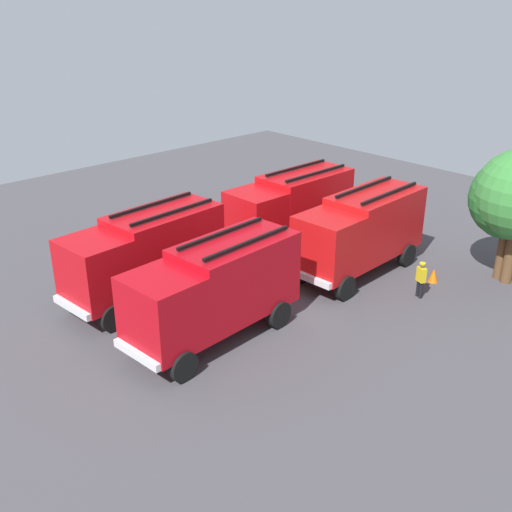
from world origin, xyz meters
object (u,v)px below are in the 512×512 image
at_px(fire_truck_0, 291,206).
at_px(firefighter_0, 421,278).
at_px(fire_truck_1, 145,252).
at_px(tree_0, 512,199).
at_px(traffic_cone_0, 289,271).
at_px(traffic_cone_1, 433,275).
at_px(fire_truck_3, 215,287).
at_px(fire_truck_2, 361,230).
at_px(firefighter_1, 120,257).

xyz_separation_m(fire_truck_0, firefighter_0, (0.10, 7.87, -1.25)).
relative_size(fire_truck_0, fire_truck_1, 0.98).
relative_size(tree_0, traffic_cone_0, 7.97).
bearing_deg(traffic_cone_0, traffic_cone_1, 133.67).
height_order(fire_truck_3, firefighter_0, fire_truck_3).
distance_m(fire_truck_2, traffic_cone_1, 3.89).
bearing_deg(firefighter_0, fire_truck_3, -179.93).
relative_size(fire_truck_1, traffic_cone_0, 10.30).
bearing_deg(firefighter_1, fire_truck_1, 165.09).
bearing_deg(fire_truck_3, firefighter_1, -95.38).
height_order(fire_truck_2, traffic_cone_0, fire_truck_2).
relative_size(fire_truck_1, traffic_cone_1, 11.72).
relative_size(fire_truck_3, traffic_cone_0, 10.27).
bearing_deg(fire_truck_0, fire_truck_3, 27.22).
bearing_deg(fire_truck_3, firefighter_0, 154.61).
bearing_deg(fire_truck_1, traffic_cone_0, 149.82).
height_order(fire_truck_0, fire_truck_1, same).
xyz_separation_m(fire_truck_0, firefighter_1, (8.44, -2.70, -1.17)).
relative_size(fire_truck_0, firefighter_0, 4.44).
bearing_deg(fire_truck_0, firefighter_0, 89.37).
height_order(fire_truck_1, fire_truck_2, same).
bearing_deg(tree_0, fire_truck_2, -48.58).
distance_m(firefighter_1, traffic_cone_0, 7.80).
bearing_deg(tree_0, firefighter_1, -43.52).
height_order(fire_truck_3, firefighter_1, fire_truck_3).
bearing_deg(fire_truck_2, fire_truck_1, -30.34).
bearing_deg(fire_truck_0, traffic_cone_0, 43.65).
height_order(fire_truck_2, traffic_cone_1, fire_truck_2).
xyz_separation_m(fire_truck_3, firefighter_0, (-8.56, 3.44, -1.25)).
bearing_deg(tree_0, traffic_cone_1, -35.70).
bearing_deg(fire_truck_2, tree_0, 129.12).
bearing_deg(firefighter_1, traffic_cone_1, -144.44).
bearing_deg(fire_truck_1, fire_truck_0, 175.10).
relative_size(fire_truck_0, firefighter_1, 4.13).
bearing_deg(fire_truck_2, fire_truck_3, -2.68).
xyz_separation_m(fire_truck_3, traffic_cone_0, (-5.79, -1.71, -1.80)).
bearing_deg(fire_truck_1, fire_truck_3, 86.22).
relative_size(fire_truck_1, firefighter_0, 4.54).
relative_size(fire_truck_1, fire_truck_2, 1.01).
bearing_deg(traffic_cone_0, firefighter_1, -44.30).
xyz_separation_m(fire_truck_1, firefighter_1, (-0.26, -2.58, -1.17)).
distance_m(firefighter_0, tree_0, 5.41).
bearing_deg(traffic_cone_0, fire_truck_1, -26.06).
relative_size(fire_truck_2, fire_truck_3, 0.99).
xyz_separation_m(firefighter_1, traffic_cone_1, (-10.09, 10.17, -0.67)).
height_order(fire_truck_2, fire_truck_3, same).
bearing_deg(traffic_cone_0, tree_0, 137.11).
bearing_deg(traffic_cone_1, firefighter_0, 12.76).
bearing_deg(fire_truck_1, fire_truck_2, 147.84).
height_order(firefighter_0, traffic_cone_1, firefighter_0).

